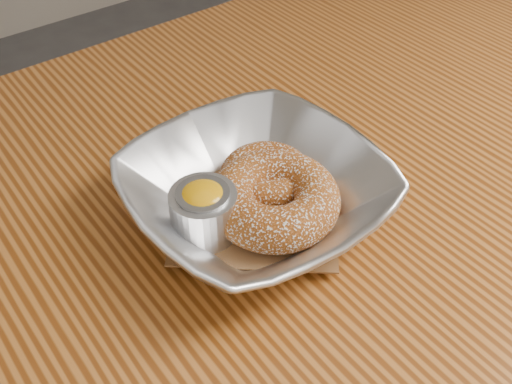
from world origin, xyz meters
TOP-DOWN VIEW (x-y plane):
  - table at (0.00, 0.00)m, footprint 1.20×0.80m
  - serving_bowl at (-0.00, 0.02)m, footprint 0.23×0.23m
  - parchment at (-0.00, 0.02)m, footprint 0.20×0.20m
  - donut_back at (0.02, 0.03)m, footprint 0.09×0.09m
  - donut_front at (0.01, 0.00)m, footprint 0.16×0.16m
  - ramekin at (-0.05, 0.02)m, footprint 0.06×0.06m

SIDE VIEW (x-z plane):
  - table at x=0.00m, z-range 0.28..1.03m
  - parchment at x=0.00m, z-range 0.76..0.76m
  - donut_back at x=0.02m, z-range 0.76..0.79m
  - serving_bowl at x=0.00m, z-range 0.75..0.81m
  - donut_front at x=0.01m, z-range 0.76..0.80m
  - ramekin at x=-0.05m, z-range 0.76..0.81m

